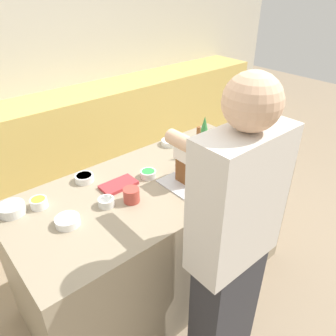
% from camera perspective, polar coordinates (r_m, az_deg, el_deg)
% --- Properties ---
extents(ground_plane, '(12.00, 12.00, 0.00)m').
position_cam_1_polar(ground_plane, '(2.64, -1.68, -18.86)').
color(ground_plane, gray).
extents(wall_back, '(8.00, 0.05, 2.60)m').
position_cam_1_polar(wall_back, '(3.80, -24.91, 17.48)').
color(wall_back, beige).
rests_on(wall_back, ground_plane).
extents(back_cabinet_block, '(6.00, 0.60, 0.89)m').
position_cam_1_polar(back_cabinet_block, '(3.77, -20.53, 4.30)').
color(back_cabinet_block, '#DBBC60').
rests_on(back_cabinet_block, ground_plane).
extents(kitchen_island, '(1.81, 0.85, 0.90)m').
position_cam_1_polar(kitchen_island, '(2.31, -1.85, -11.67)').
color(kitchen_island, gray).
rests_on(kitchen_island, ground_plane).
extents(baking_tray, '(0.39, 0.26, 0.01)m').
position_cam_1_polar(baking_tray, '(2.06, 4.35, -1.84)').
color(baking_tray, silver).
rests_on(baking_tray, kitchen_island).
extents(gingerbread_house, '(0.21, 0.14, 0.33)m').
position_cam_1_polar(gingerbread_house, '(1.99, 4.50, 1.30)').
color(gingerbread_house, brown).
rests_on(gingerbread_house, baking_tray).
extents(decorative_tree, '(0.15, 0.15, 0.29)m').
position_cam_1_polar(decorative_tree, '(2.28, 6.26, 5.51)').
color(decorative_tree, '#33843D').
rests_on(decorative_tree, kitchen_island).
extents(candy_bowl_near_tray_right, '(0.14, 0.14, 0.04)m').
position_cam_1_polar(candy_bowl_near_tray_right, '(2.47, 0.41, 4.56)').
color(candy_bowl_near_tray_right, white).
rests_on(candy_bowl_near_tray_right, kitchen_island).
extents(candy_bowl_beside_tree, '(0.13, 0.13, 0.04)m').
position_cam_1_polar(candy_bowl_beside_tree, '(1.77, -17.09, -8.76)').
color(candy_bowl_beside_tree, white).
rests_on(candy_bowl_beside_tree, kitchen_island).
extents(candy_bowl_near_tray_left, '(0.09, 0.09, 0.05)m').
position_cam_1_polar(candy_bowl_near_tray_left, '(1.94, -21.57, -5.62)').
color(candy_bowl_near_tray_left, white).
rests_on(candy_bowl_near_tray_left, kitchen_island).
extents(candy_bowl_front_corner, '(0.09, 0.09, 0.05)m').
position_cam_1_polar(candy_bowl_front_corner, '(1.85, -10.71, -5.78)').
color(candy_bowl_front_corner, silver).
rests_on(candy_bowl_front_corner, kitchen_island).
extents(candy_bowl_behind_tray, '(0.14, 0.14, 0.05)m').
position_cam_1_polar(candy_bowl_behind_tray, '(1.95, -25.57, -6.41)').
color(candy_bowl_behind_tray, silver).
rests_on(candy_bowl_behind_tray, kitchen_island).
extents(candy_bowl_far_left, '(0.12, 0.12, 0.04)m').
position_cam_1_polar(candy_bowl_far_left, '(2.09, -14.38, -1.66)').
color(candy_bowl_far_left, white).
rests_on(candy_bowl_far_left, kitchen_island).
extents(candy_bowl_center_rear, '(0.10, 0.10, 0.04)m').
position_cam_1_polar(candy_bowl_center_rear, '(2.07, -3.47, -1.00)').
color(candy_bowl_center_rear, white).
rests_on(candy_bowl_center_rear, kitchen_island).
extents(cookbook, '(0.22, 0.12, 0.02)m').
position_cam_1_polar(cookbook, '(2.01, -8.60, -2.92)').
color(cookbook, '#B23338').
rests_on(cookbook, kitchen_island).
extents(mug, '(0.09, 0.09, 0.08)m').
position_cam_1_polar(mug, '(1.85, -6.39, -4.72)').
color(mug, '#B24238').
rests_on(mug, kitchen_island).
extents(person, '(0.45, 0.57, 1.73)m').
position_cam_1_polar(person, '(1.63, 10.99, -13.38)').
color(person, '#333338').
rests_on(person, ground_plane).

